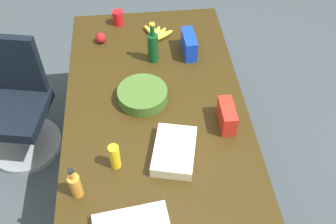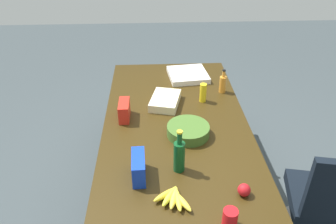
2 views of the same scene
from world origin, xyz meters
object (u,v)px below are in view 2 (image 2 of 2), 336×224
apple_red (244,190)px  chip_bag_red (124,110)px  conference_table (176,131)px  red_solo_cup (230,218)px  office_chair (323,210)px  dressing_bottle (223,84)px  banana_bunch (174,198)px  pizza_box (188,75)px  wine_bottle (179,155)px  chip_bag_blue (139,167)px  sheet_cake (165,101)px  salad_bowl (188,130)px  mustard_bottle (203,93)px

apple_red → chip_bag_red: bearing=-139.1°
conference_table → red_solo_cup: bearing=12.3°
office_chair → chip_bag_red: size_ratio=4.71×
apple_red → dressing_bottle: bearing=175.1°
banana_bunch → dressing_bottle: (-1.26, 0.51, 0.06)m
office_chair → chip_bag_red: office_chair is taller
office_chair → conference_table: bearing=-117.3°
office_chair → chip_bag_red: 1.63m
pizza_box → dressing_bottle: 0.42m
apple_red → chip_bag_red: 1.13m
chip_bag_red → wine_bottle: bearing=31.5°
chip_bag_blue → sheet_cake: bearing=166.9°
salad_bowl → dressing_bottle: (-0.63, 0.37, 0.04)m
apple_red → sheet_cake: bearing=-158.5°
dressing_bottle → conference_table: bearing=-43.2°
office_chair → wine_bottle: (-0.01, -1.05, 0.54)m
pizza_box → chip_bag_red: size_ratio=1.80×
sheet_cake → salad_bowl: salad_bowl is taller
apple_red → red_solo_cup: bearing=-31.3°
sheet_cake → chip_bag_blue: bearing=-13.1°
mustard_bottle → chip_bag_red: size_ratio=0.81×
mustard_bottle → chip_bag_red: (0.23, -0.65, -0.01)m
wine_bottle → apple_red: bearing=56.9°
pizza_box → apple_red: bearing=-0.4°
banana_bunch → salad_bowl: size_ratio=0.74×
chip_bag_red → chip_bag_blue: bearing=10.8°
office_chair → sheet_cake: (-0.82, -1.10, 0.46)m
red_solo_cup → wine_bottle: bearing=-152.6°
office_chair → pizza_box: size_ratio=2.62×
conference_table → salad_bowl: size_ratio=7.12×
red_solo_cup → chip_bag_red: 1.23m
dressing_bottle → chip_bag_red: (0.38, -0.84, -0.01)m
chip_bag_blue → mustard_bottle: 1.04m
sheet_cake → banana_bunch: bearing=0.2°
mustard_bottle → wine_bottle: (0.85, -0.27, 0.03)m
salad_bowl → chip_bag_red: (-0.25, -0.47, 0.03)m
conference_table → mustard_bottle: mustard_bottle is taller
salad_bowl → apple_red: bearing=23.6°
conference_table → office_chair: 1.21m
salad_bowl → pizza_box: size_ratio=0.86×
mustard_bottle → chip_bag_red: bearing=-70.6°
office_chair → salad_bowl: office_chair is taller
salad_bowl → wine_bottle: size_ratio=1.03×
mustard_bottle → chip_bag_red: 0.69m
dressing_bottle → red_solo_cup: bearing=-9.2°
banana_bunch → mustard_bottle: mustard_bottle is taller
dressing_bottle → wine_bottle: (1.00, -0.47, 0.03)m
chip_bag_blue → banana_bunch: bearing=43.6°
sheet_cake → red_solo_cup: 1.29m
conference_table → apple_red: apple_red is taller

